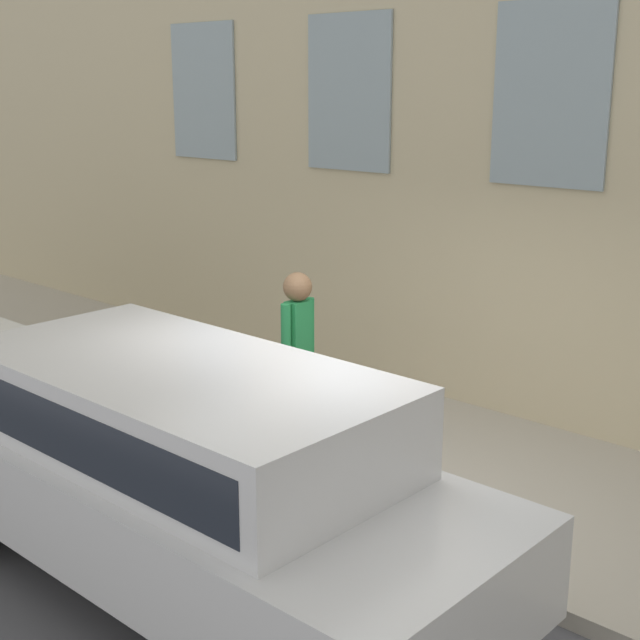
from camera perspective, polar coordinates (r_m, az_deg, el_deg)
name	(u,v)px	position (r m, az deg, el deg)	size (l,w,h in m)	color
ground_plane	(347,534)	(7.25, 1.74, -13.52)	(80.00, 80.00, 0.00)	#47474C
sidewalk	(450,470)	(8.25, 8.31, -9.49)	(2.86, 60.00, 0.13)	#A8A093
fire_hydrant	(344,436)	(7.67, 1.54, -7.43)	(0.35, 0.46, 0.79)	red
person	(298,343)	(8.22, -1.42, -1.47)	(0.40, 0.27, 1.67)	navy
parked_truck_silver_near	(173,456)	(6.26, -9.36, -8.61)	(1.80, 5.13, 1.66)	black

